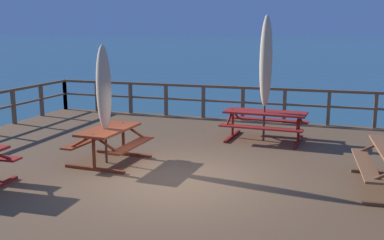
% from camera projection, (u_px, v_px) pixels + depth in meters
% --- Properties ---
extents(ground_plane, '(600.00, 600.00, 0.00)m').
position_uv_depth(ground_plane, '(177.00, 213.00, 8.84)').
color(ground_plane, '#2D5B6B').
extents(wooden_deck, '(13.52, 12.74, 0.69)m').
position_uv_depth(wooden_deck, '(177.00, 197.00, 8.77)').
color(wooden_deck, brown).
rests_on(wooden_deck, ground).
extents(railing_waterside_far, '(13.32, 0.10, 1.09)m').
position_uv_depth(railing_waterside_far, '(243.00, 98.00, 14.36)').
color(railing_waterside_far, brown).
rests_on(railing_waterside_far, wooden_deck).
extents(picnic_table_mid_centre, '(1.46, 1.66, 0.78)m').
position_uv_depth(picnic_table_mid_centre, '(109.00, 138.00, 9.75)').
color(picnic_table_mid_centre, '#993819').
rests_on(picnic_table_mid_centre, wooden_deck).
extents(picnic_table_mid_left, '(2.18, 1.50, 0.78)m').
position_uv_depth(picnic_table_mid_left, '(265.00, 119.00, 11.74)').
color(picnic_table_mid_left, maroon).
rests_on(picnic_table_mid_left, wooden_deck).
extents(patio_umbrella_tall_front, '(0.32, 0.32, 2.56)m').
position_uv_depth(patio_umbrella_tall_front, '(104.00, 89.00, 9.51)').
color(patio_umbrella_tall_front, '#4C3828').
rests_on(patio_umbrella_tall_front, wooden_deck).
extents(patio_umbrella_tall_back_left, '(0.32, 0.32, 3.24)m').
position_uv_depth(patio_umbrella_tall_back_left, '(266.00, 62.00, 11.38)').
color(patio_umbrella_tall_back_left, '#4C3828').
rests_on(patio_umbrella_tall_back_left, wooden_deck).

